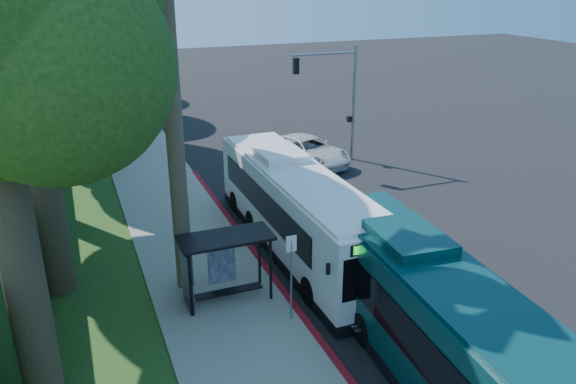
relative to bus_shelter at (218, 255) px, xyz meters
name	(u,v)px	position (x,y,z in m)	size (l,w,h in m)	color
ground	(361,235)	(7.26, 2.86, -1.81)	(140.00, 140.00, 0.00)	black
sidewalk	(200,263)	(-0.04, 2.86, -1.75)	(4.50, 70.00, 0.12)	gray
red_curb	(291,302)	(2.26, -1.14, -1.74)	(0.25, 30.00, 0.13)	maroon
grass_verge	(47,237)	(-5.74, 7.86, -1.78)	(8.00, 70.00, 0.06)	#234719
bus_shelter	(218,255)	(0.00, 0.00, 0.00)	(3.20, 1.51, 2.55)	black
stop_sign_pole	(291,267)	(1.86, -2.14, 0.28)	(0.35, 0.06, 3.17)	gray
traffic_signal_pole	(339,90)	(11.04, 12.86, 2.62)	(4.10, 0.30, 7.00)	gray
white_bus	(296,208)	(4.10, 2.78, 0.05)	(2.77, 12.73, 3.80)	white
teal_bus	(440,324)	(4.58, -6.31, 0.03)	(3.59, 12.81, 3.77)	#093335
pickup	(308,151)	(9.17, 13.05, -0.98)	(2.74, 5.94, 1.65)	silver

